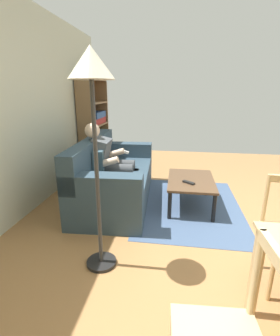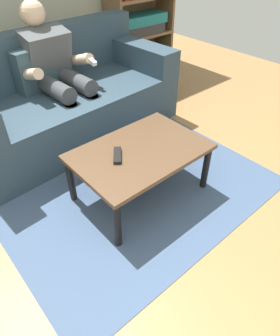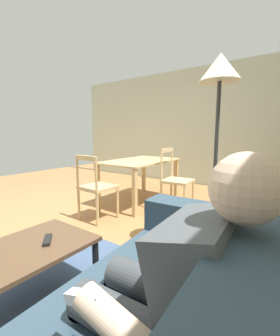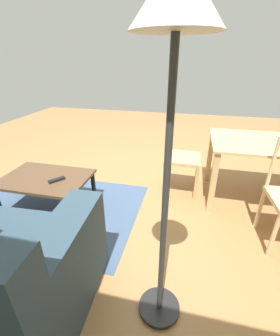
# 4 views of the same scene
# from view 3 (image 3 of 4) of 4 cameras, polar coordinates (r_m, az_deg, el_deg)

# --- Properties ---
(ground_plane) EXTENTS (8.78, 8.78, 0.00)m
(ground_plane) POSITION_cam_3_polar(r_m,az_deg,el_deg) (3.19, -17.93, -13.63)
(ground_plane) COLOR #9E7042
(wall_side) EXTENTS (0.12, 6.20, 2.68)m
(wall_side) POSITION_cam_3_polar(r_m,az_deg,el_deg) (5.65, 10.58, 10.09)
(wall_side) COLOR beige
(wall_side) RESTS_ON ground_plane
(person_lounging) EXTENTS (0.61, 0.89, 1.14)m
(person_lounging) POSITION_cam_3_polar(r_m,az_deg,el_deg) (0.95, 7.59, -29.66)
(person_lounging) COLOR #4C5156
(person_lounging) RESTS_ON ground_plane
(coffee_table) EXTENTS (0.92, 0.62, 0.40)m
(coffee_table) POSITION_cam_3_polar(r_m,az_deg,el_deg) (1.86, -27.64, -19.16)
(coffee_table) COLOR brown
(coffee_table) RESTS_ON ground_plane
(tv_remote) EXTENTS (0.14, 0.16, 0.02)m
(tv_remote) POSITION_cam_3_polar(r_m,az_deg,el_deg) (1.87, -22.50, -16.53)
(tv_remote) COLOR black
(tv_remote) RESTS_ON coffee_table
(dining_table) EXTENTS (1.41, 0.85, 0.74)m
(dining_table) POSITION_cam_3_polar(r_m,az_deg,el_deg) (3.89, 0.00, 0.44)
(dining_table) COLOR tan
(dining_table) RESTS_ON ground_plane
(dining_chair_near_wall) EXTENTS (0.44, 0.44, 0.96)m
(dining_chair_near_wall) POSITION_cam_3_polar(r_m,az_deg,el_deg) (3.56, 9.11, -3.08)
(dining_chair_near_wall) COLOR #D1B27F
(dining_chair_near_wall) RESTS_ON ground_plane
(dining_chair_facing_couch) EXTENTS (0.43, 0.43, 0.91)m
(dining_chair_facing_couch) POSITION_cam_3_polar(r_m,az_deg,el_deg) (3.15, -11.08, -4.89)
(dining_chair_facing_couch) COLOR tan
(dining_chair_facing_couch) RESTS_ON ground_plane
(area_rug) EXTENTS (2.00, 1.40, 0.01)m
(area_rug) POSITION_cam_3_polar(r_m,az_deg,el_deg) (2.04, -26.86, -27.82)
(area_rug) COLOR #3D5170
(area_rug) RESTS_ON ground_plane
(floor_lamp) EXTENTS (0.36, 0.36, 1.89)m
(floor_lamp) POSITION_cam_3_polar(r_m,az_deg,el_deg) (2.22, 19.53, 18.75)
(floor_lamp) COLOR black
(floor_lamp) RESTS_ON ground_plane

